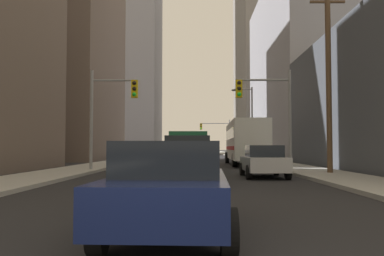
% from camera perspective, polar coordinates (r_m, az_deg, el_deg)
% --- Properties ---
extents(sidewalk_left, '(3.14, 160.00, 0.15)m').
position_cam_1_polar(sidewalk_left, '(53.12, -7.14, -4.14)').
color(sidewalk_left, '#9E9E99').
rests_on(sidewalk_left, ground).
extents(sidewalk_right, '(3.14, 160.00, 0.15)m').
position_cam_1_polar(sidewalk_right, '(53.02, 7.67, -4.14)').
color(sidewalk_right, '#9E9E99').
rests_on(sidewalk_right, ground).
extents(city_bus, '(2.80, 11.56, 3.40)m').
position_cam_1_polar(city_bus, '(33.01, 7.45, -1.81)').
color(city_bus, silver).
rests_on(city_bus, ground).
extents(pickup_truck_blue, '(2.20, 5.40, 1.90)m').
position_cam_1_polar(pickup_truck_blue, '(16.18, -0.67, -4.46)').
color(pickup_truck_blue, navy).
rests_on(pickup_truck_blue, ground).
extents(cargo_van_green, '(2.16, 5.25, 2.26)m').
position_cam_1_polar(cargo_van_green, '(23.63, -0.30, -3.05)').
color(cargo_van_green, '#195938').
rests_on(cargo_van_green, ground).
extents(sedan_navy, '(1.95, 4.26, 1.52)m').
position_cam_1_polar(sedan_navy, '(6.77, -3.10, -8.28)').
color(sedan_navy, '#141E4C').
rests_on(sedan_navy, ground).
extents(sedan_silver, '(1.95, 4.21, 1.52)m').
position_cam_1_polar(sedan_silver, '(19.73, 9.97, -4.57)').
color(sedan_silver, '#B7BABF').
rests_on(sedan_silver, ground).
extents(sedan_red, '(1.95, 4.26, 1.52)m').
position_cam_1_polar(sedan_red, '(28.97, -6.98, -3.98)').
color(sedan_red, maroon).
rests_on(sedan_red, ground).
extents(sedan_white, '(1.95, 4.20, 1.52)m').
position_cam_1_polar(sedan_white, '(43.24, -4.29, -3.57)').
color(sedan_white, white).
rests_on(sedan_white, ground).
extents(traffic_signal_near_left, '(2.83, 0.44, 6.00)m').
position_cam_1_polar(traffic_signal_near_left, '(24.60, -11.22, 3.34)').
color(traffic_signal_near_left, gray).
rests_on(traffic_signal_near_left, ground).
extents(traffic_signal_near_right, '(3.27, 0.44, 6.00)m').
position_cam_1_polar(traffic_signal_near_right, '(24.42, 10.38, 3.42)').
color(traffic_signal_near_right, gray).
rests_on(traffic_signal_near_right, ground).
extents(traffic_signal_far_right, '(5.04, 0.44, 6.00)m').
position_cam_1_polar(traffic_signal_far_right, '(67.91, 3.44, -0.44)').
color(traffic_signal_far_right, gray).
rests_on(traffic_signal_far_right, ground).
extents(utility_pole_right, '(2.20, 0.28, 10.35)m').
position_cam_1_polar(utility_pole_right, '(22.27, 18.53, 7.85)').
color(utility_pole_right, brown).
rests_on(utility_pole_right, ground).
extents(street_lamp_right, '(2.16, 0.32, 7.50)m').
position_cam_1_polar(street_lamp_right, '(41.49, 7.94, 1.59)').
color(street_lamp_right, gray).
rests_on(street_lamp_right, ground).
extents(building_left_mid_office, '(23.92, 18.79, 30.61)m').
position_cam_1_polar(building_left_mid_office, '(53.91, -24.04, 12.45)').
color(building_left_mid_office, '#66564C').
rests_on(building_left_mid_office, ground).
extents(building_left_far_tower, '(16.33, 19.62, 66.86)m').
position_cam_1_polar(building_left_far_tower, '(102.88, -9.34, 15.46)').
color(building_left_far_tower, '#93939E').
rests_on(building_left_far_tower, ground).
extents(building_right_mid_block, '(16.23, 27.82, 21.73)m').
position_cam_1_polar(building_right_mid_block, '(54.33, 18.66, 7.44)').
color(building_right_mid_block, '#93939E').
rests_on(building_right_mid_block, ground).
extents(building_right_far_highrise, '(23.97, 26.81, 63.91)m').
position_cam_1_polar(building_right_far_highrise, '(98.32, 13.75, 15.47)').
color(building_right_far_highrise, gray).
rests_on(building_right_far_highrise, ground).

